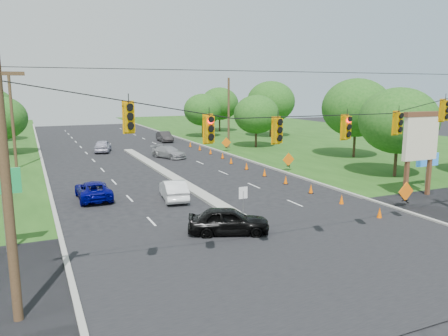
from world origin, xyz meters
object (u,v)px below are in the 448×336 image
black_sedan (229,221)px  blue_pickup (93,190)px  white_sedan (174,190)px  pylon_sign (421,141)px

black_sedan → blue_pickup: size_ratio=0.93×
white_sedan → blue_pickup: 5.68m
black_sedan → blue_pickup: 12.05m
blue_pickup → black_sedan: bearing=117.6°
black_sedan → blue_pickup: black_sedan is taller
blue_pickup → pylon_sign: bearing=158.2°
blue_pickup → white_sedan: bearing=154.8°
pylon_sign → blue_pickup: bearing=158.2°
pylon_sign → black_sedan: bearing=-172.8°
pylon_sign → blue_pickup: (-21.67, 8.66, -3.35)m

